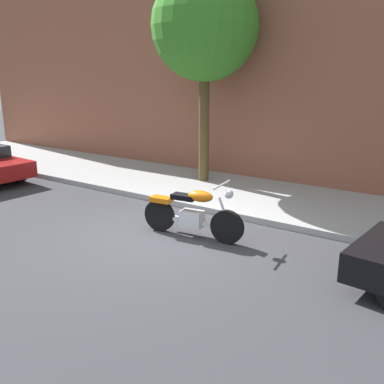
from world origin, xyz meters
name	(u,v)px	position (x,y,z in m)	size (l,w,h in m)	color
ground_plane	(161,236)	(0.00, 0.00, 0.00)	(60.00, 60.00, 0.00)	#38383D
sidewalk	(241,194)	(0.00, 3.36, 0.07)	(25.59, 3.28, 0.14)	#9C9C9C
building_facade	(277,54)	(0.00, 5.25, 3.60)	(25.59, 0.50, 7.20)	brown
motorcycle	(192,214)	(0.53, 0.32, 0.48)	(2.14, 0.70, 1.15)	black
street_tree	(205,27)	(-1.46, 3.85, 4.25)	(2.84, 2.84, 5.70)	#4D3E21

